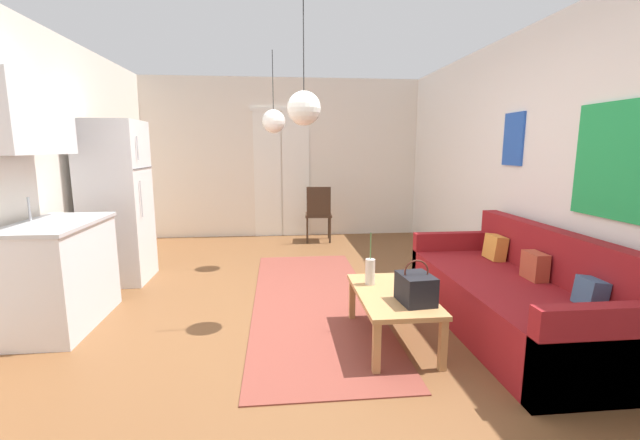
{
  "coord_description": "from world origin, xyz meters",
  "views": [
    {
      "loc": [
        -0.1,
        -3.35,
        1.5
      ],
      "look_at": [
        0.36,
        1.19,
        0.7
      ],
      "focal_mm": 23.21,
      "sensor_mm": 36.0,
      "label": 1
    }
  ],
  "objects_px": {
    "couch": "(517,298)",
    "bamboo_vase": "(370,271)",
    "coffee_table": "(392,299)",
    "pendant_lamp_near": "(304,108)",
    "accent_chair": "(318,211)",
    "pendant_lamp_far": "(274,121)",
    "handbag": "(416,288)",
    "refrigerator": "(117,203)"
  },
  "relations": [
    {
      "from": "couch",
      "to": "bamboo_vase",
      "type": "relative_size",
      "value": 5.0
    },
    {
      "from": "coffee_table",
      "to": "pendant_lamp_near",
      "type": "relative_size",
      "value": 1.03
    },
    {
      "from": "accent_chair",
      "to": "pendant_lamp_far",
      "type": "bearing_deg",
      "value": 67.04
    },
    {
      "from": "handbag",
      "to": "refrigerator",
      "type": "bearing_deg",
      "value": 143.68
    },
    {
      "from": "handbag",
      "to": "couch",
      "type": "bearing_deg",
      "value": 17.99
    },
    {
      "from": "handbag",
      "to": "pendant_lamp_near",
      "type": "xyz_separation_m",
      "value": [
        -0.75,
        0.64,
        1.3
      ]
    },
    {
      "from": "couch",
      "to": "pendant_lamp_near",
      "type": "xyz_separation_m",
      "value": [
        -1.72,
        0.33,
        1.53
      ]
    },
    {
      "from": "handbag",
      "to": "accent_chair",
      "type": "xyz_separation_m",
      "value": [
        -0.33,
        3.75,
        -0.01
      ]
    },
    {
      "from": "bamboo_vase",
      "to": "accent_chair",
      "type": "height_order",
      "value": "accent_chair"
    },
    {
      "from": "handbag",
      "to": "pendant_lamp_near",
      "type": "bearing_deg",
      "value": 139.45
    },
    {
      "from": "couch",
      "to": "refrigerator",
      "type": "relative_size",
      "value": 1.2
    },
    {
      "from": "handbag",
      "to": "coffee_table",
      "type": "bearing_deg",
      "value": 115.51
    },
    {
      "from": "couch",
      "to": "refrigerator",
      "type": "bearing_deg",
      "value": 155.33
    },
    {
      "from": "handbag",
      "to": "refrigerator",
      "type": "xyz_separation_m",
      "value": [
        -2.76,
        2.03,
        0.39
      ]
    },
    {
      "from": "handbag",
      "to": "pendant_lamp_near",
      "type": "distance_m",
      "value": 1.64
    },
    {
      "from": "refrigerator",
      "to": "accent_chair",
      "type": "xyz_separation_m",
      "value": [
        2.43,
        1.72,
        -0.4
      ]
    },
    {
      "from": "coffee_table",
      "to": "couch",
      "type": "bearing_deg",
      "value": 4.96
    },
    {
      "from": "pendant_lamp_near",
      "to": "handbag",
      "type": "bearing_deg",
      "value": -40.55
    },
    {
      "from": "bamboo_vase",
      "to": "pendant_lamp_far",
      "type": "xyz_separation_m",
      "value": [
        -0.77,
        1.98,
        1.31
      ]
    },
    {
      "from": "couch",
      "to": "pendant_lamp_near",
      "type": "bearing_deg",
      "value": 169.22
    },
    {
      "from": "handbag",
      "to": "refrigerator",
      "type": "distance_m",
      "value": 3.45
    },
    {
      "from": "refrigerator",
      "to": "pendant_lamp_near",
      "type": "bearing_deg",
      "value": -34.6
    },
    {
      "from": "accent_chair",
      "to": "coffee_table",
      "type": "bearing_deg",
      "value": 97.57
    },
    {
      "from": "couch",
      "to": "coffee_table",
      "type": "height_order",
      "value": "couch"
    },
    {
      "from": "accent_chair",
      "to": "pendant_lamp_near",
      "type": "distance_m",
      "value": 3.4
    },
    {
      "from": "accent_chair",
      "to": "pendant_lamp_near",
      "type": "height_order",
      "value": "pendant_lamp_near"
    },
    {
      "from": "pendant_lamp_near",
      "to": "pendant_lamp_far",
      "type": "bearing_deg",
      "value": 98.24
    },
    {
      "from": "pendant_lamp_near",
      "to": "bamboo_vase",
      "type": "bearing_deg",
      "value": -22.23
    },
    {
      "from": "bamboo_vase",
      "to": "couch",
      "type": "bearing_deg",
      "value": -5.54
    },
    {
      "from": "coffee_table",
      "to": "bamboo_vase",
      "type": "xyz_separation_m",
      "value": [
        -0.13,
        0.21,
        0.16
      ]
    },
    {
      "from": "handbag",
      "to": "accent_chair",
      "type": "distance_m",
      "value": 3.77
    },
    {
      "from": "refrigerator",
      "to": "bamboo_vase",
      "type": "bearing_deg",
      "value": -32.31
    },
    {
      "from": "coffee_table",
      "to": "pendant_lamp_near",
      "type": "height_order",
      "value": "pendant_lamp_near"
    },
    {
      "from": "coffee_table",
      "to": "pendant_lamp_far",
      "type": "height_order",
      "value": "pendant_lamp_far"
    },
    {
      "from": "accent_chair",
      "to": "pendant_lamp_far",
      "type": "distance_m",
      "value": 2.0
    },
    {
      "from": "handbag",
      "to": "pendant_lamp_far",
      "type": "relative_size",
      "value": 0.33
    },
    {
      "from": "couch",
      "to": "refrigerator",
      "type": "height_order",
      "value": "refrigerator"
    },
    {
      "from": "bamboo_vase",
      "to": "pendant_lamp_near",
      "type": "bearing_deg",
      "value": 157.77
    },
    {
      "from": "pendant_lamp_near",
      "to": "couch",
      "type": "bearing_deg",
      "value": -10.78
    },
    {
      "from": "couch",
      "to": "pendant_lamp_far",
      "type": "relative_size",
      "value": 2.24
    },
    {
      "from": "coffee_table",
      "to": "bamboo_vase",
      "type": "bearing_deg",
      "value": 121.66
    },
    {
      "from": "pendant_lamp_near",
      "to": "refrigerator",
      "type": "bearing_deg",
      "value": 145.4
    }
  ]
}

